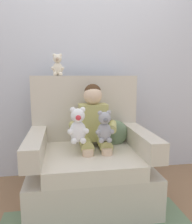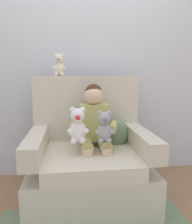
{
  "view_description": "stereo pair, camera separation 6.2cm",
  "coord_description": "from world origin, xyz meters",
  "px_view_note": "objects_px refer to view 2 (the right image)",
  "views": [
    {
      "loc": [
        -0.23,
        -1.82,
        1.11
      ],
      "look_at": [
        0.05,
        -0.05,
        0.82
      ],
      "focal_mm": 34.6,
      "sensor_mm": 36.0,
      "label": 1
    },
    {
      "loc": [
        -0.17,
        -1.83,
        1.11
      ],
      "look_at": [
        0.05,
        -0.05,
        0.82
      ],
      "focal_mm": 34.6,
      "sensor_mm": 36.0,
      "label": 2
    }
  ],
  "objects_px": {
    "armchair": "(89,161)",
    "throw_pillow": "(116,134)",
    "plush_cream_on_backrest": "(59,65)",
    "plush_white": "(78,126)",
    "plush_grey": "(104,127)",
    "seated_child": "(94,125)"
  },
  "relations": [
    {
      "from": "throw_pillow",
      "to": "plush_cream_on_backrest",
      "type": "bearing_deg",
      "value": 159.69
    },
    {
      "from": "plush_grey",
      "to": "throw_pillow",
      "type": "xyz_separation_m",
      "value": [
        0.16,
        0.27,
        -0.13
      ]
    },
    {
      "from": "plush_cream_on_backrest",
      "to": "plush_white",
      "type": "bearing_deg",
      "value": -79.84
    },
    {
      "from": "armchair",
      "to": "seated_child",
      "type": "height_order",
      "value": "armchair"
    },
    {
      "from": "seated_child",
      "to": "plush_white",
      "type": "height_order",
      "value": "seated_child"
    },
    {
      "from": "seated_child",
      "to": "plush_white",
      "type": "bearing_deg",
      "value": -141.52
    },
    {
      "from": "armchair",
      "to": "throw_pillow",
      "type": "height_order",
      "value": "armchair"
    },
    {
      "from": "plush_white",
      "to": "armchair",
      "type": "bearing_deg",
      "value": 69.96
    },
    {
      "from": "plush_grey",
      "to": "throw_pillow",
      "type": "height_order",
      "value": "plush_grey"
    },
    {
      "from": "armchair",
      "to": "plush_white",
      "type": "bearing_deg",
      "value": -125.42
    },
    {
      "from": "armchair",
      "to": "throw_pillow",
      "type": "relative_size",
      "value": 4.32
    },
    {
      "from": "armchair",
      "to": "plush_white",
      "type": "height_order",
      "value": "armchair"
    },
    {
      "from": "plush_grey",
      "to": "plush_white",
      "type": "bearing_deg",
      "value": -170.69
    },
    {
      "from": "throw_pillow",
      "to": "plush_grey",
      "type": "bearing_deg",
      "value": -119.76
    },
    {
      "from": "seated_child",
      "to": "throw_pillow",
      "type": "bearing_deg",
      "value": 16.28
    },
    {
      "from": "armchair",
      "to": "seated_child",
      "type": "xyz_separation_m",
      "value": [
        0.05,
        0.01,
        0.33
      ]
    },
    {
      "from": "seated_child",
      "to": "plush_white",
      "type": "xyz_separation_m",
      "value": [
        -0.16,
        -0.16,
        0.03
      ]
    },
    {
      "from": "seated_child",
      "to": "plush_grey",
      "type": "distance_m",
      "value": 0.19
    },
    {
      "from": "armchair",
      "to": "seated_child",
      "type": "bearing_deg",
      "value": 11.87
    },
    {
      "from": "plush_white",
      "to": "plush_grey",
      "type": "xyz_separation_m",
      "value": [
        0.22,
        -0.02,
        -0.01
      ]
    },
    {
      "from": "seated_child",
      "to": "plush_cream_on_backrest",
      "type": "bearing_deg",
      "value": 129.66
    },
    {
      "from": "armchair",
      "to": "plush_grey",
      "type": "bearing_deg",
      "value": -56.84
    }
  ]
}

